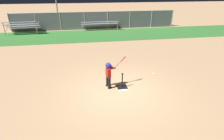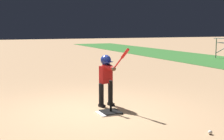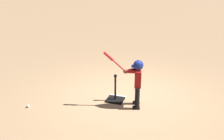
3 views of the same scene
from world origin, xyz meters
name	(u,v)px [view 1 (image 1 of 3)]	position (x,y,z in m)	size (l,w,h in m)	color
ground_plane	(119,92)	(0.00, 0.00, 0.00)	(90.00, 90.00, 0.00)	tan
grass_outfield_strip	(99,35)	(0.00, 9.94, 0.01)	(56.00, 4.60, 0.02)	#33702D
backstop_fence	(96,20)	(0.00, 12.57, 0.95)	(17.20, 0.08, 1.80)	#9E9EA3
home_plate	(123,88)	(0.22, 0.25, 0.01)	(0.44, 0.44, 0.02)	white
batting_tee	(122,86)	(0.22, 0.32, 0.10)	(0.44, 0.39, 0.71)	black
batter_child	(109,72)	(-0.36, 0.46, 0.77)	(0.94, 0.42, 1.40)	black
baseball	(154,74)	(2.15, 1.37, 0.04)	(0.07, 0.07, 0.07)	white
bleachers_right_center	(24,26)	(-7.17, 12.07, 0.61)	(3.08, 2.62, 1.25)	#93969E
bleachers_left_center	(100,25)	(0.36, 12.52, 0.45)	(3.91, 1.83, 0.92)	#93969E
bleachers_far_left	(152,21)	(6.59, 13.67, 0.47)	(4.07, 2.25, 0.97)	#93969E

